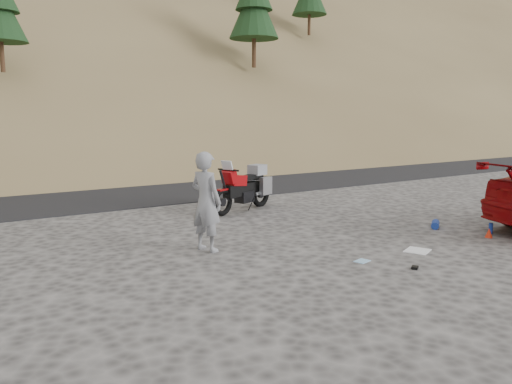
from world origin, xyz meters
The scene contains 11 objects.
ground centered at (0.00, 0.00, 0.00)m, with size 140.00×140.00×0.00m, color #3C3937.
road centered at (0.00, 9.00, 0.00)m, with size 120.00×7.00×0.05m, color black.
hillside centered at (-0.05, 40.88, 11.08)m, with size 120.00×73.00×46.72m.
motorcycle centered at (0.61, 3.72, 0.61)m, with size 2.30×1.20×1.44m.
man centered at (-2.14, 0.63, 0.00)m, with size 0.69×0.46×1.90m, color gray.
gear_white_cloth centered at (1.23, -1.58, 0.01)m, with size 0.47×0.42×0.02m, color white.
gear_blue_mat centered at (3.17, -0.48, 0.09)m, with size 0.17×0.17×0.43m, color navy.
gear_bottle centered at (3.71, -1.50, 0.12)m, with size 0.09×0.09×0.24m, color navy.
gear_funnel centered at (3.37, -1.68, 0.10)m, with size 0.16×0.16×0.20m, color red.
gear_glove_b centered at (0.30, -2.31, 0.02)m, with size 0.14×0.10×0.05m, color black.
gear_blue_cloth centered at (-0.14, -1.51, 0.01)m, with size 0.27×0.20×0.01m, color #93C2E3.
Camera 1 is at (-6.33, -7.72, 2.58)m, focal length 35.00 mm.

